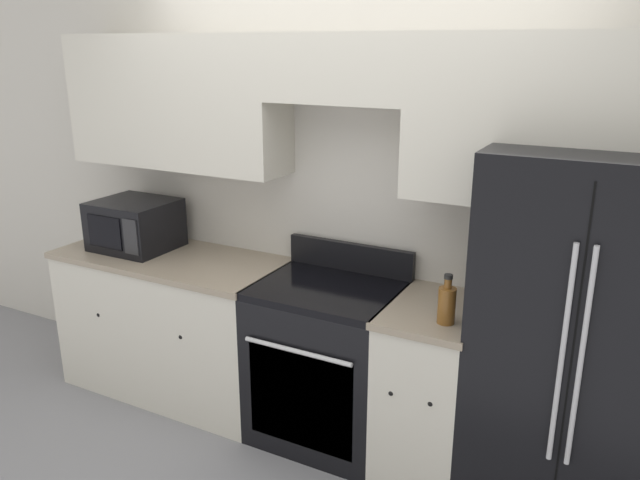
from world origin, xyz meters
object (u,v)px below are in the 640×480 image
at_px(microwave, 135,225).
at_px(bottle, 447,304).
at_px(refrigerator, 580,340).
at_px(oven_range, 327,361).

xyz_separation_m(microwave, bottle, (2.04, -0.17, -0.06)).
relative_size(refrigerator, microwave, 3.65).
bearing_deg(microwave, bottle, -4.72).
relative_size(oven_range, refrigerator, 0.62).
height_order(oven_range, refrigerator, refrigerator).
distance_m(oven_range, refrigerator, 1.31).
bearing_deg(microwave, refrigerator, 0.56).
distance_m(oven_range, microwave, 1.48).
bearing_deg(oven_range, refrigerator, 2.16).
distance_m(refrigerator, microwave, 2.61).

